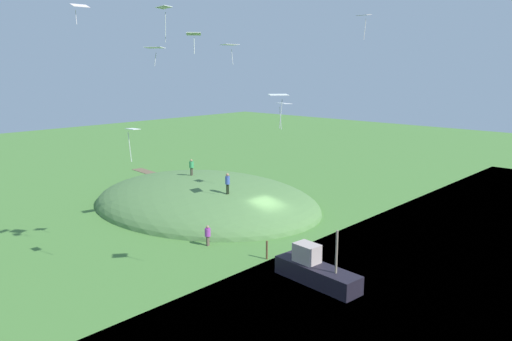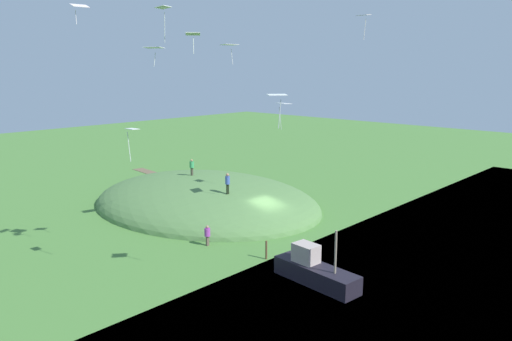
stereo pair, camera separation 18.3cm
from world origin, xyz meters
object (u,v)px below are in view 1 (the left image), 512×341
at_px(kite_2, 194,35).
at_px(person_near_shore, 191,165).
at_px(boat_on_lake, 315,271).
at_px(kite_9, 364,17).
at_px(kite_8, 164,10).
at_px(kite_7, 279,96).
at_px(person_watching_kites, 208,233).
at_px(kite_3, 155,48).
at_px(kite_4, 284,105).
at_px(mooring_post, 267,250).
at_px(kite_6, 80,6).
at_px(person_on_hilltop, 227,181).
at_px(kite_1, 132,132).
at_px(kite_5, 230,45).

bearing_deg(kite_2, person_near_shore, -38.58).
distance_m(boat_on_lake, person_near_shore, 21.98).
bearing_deg(kite_9, person_near_shore, 7.09).
height_order(boat_on_lake, kite_8, kite_8).
bearing_deg(kite_7, person_watching_kites, -17.47).
relative_size(boat_on_lake, kite_8, 2.98).
bearing_deg(boat_on_lake, kite_8, 42.50).
bearing_deg(kite_3, person_near_shore, -46.48).
height_order(kite_4, mooring_post, kite_4).
relative_size(person_watching_kites, kite_3, 1.15).
bearing_deg(kite_2, kite_4, -85.68).
xyz_separation_m(kite_6, mooring_post, (-11.32, -6.67, -16.59)).
bearing_deg(person_near_shore, kite_7, -125.28).
height_order(person_watching_kites, person_on_hilltop, person_on_hilltop).
distance_m(boat_on_lake, kite_3, 16.87).
distance_m(kite_1, kite_4, 13.10).
xyz_separation_m(kite_4, kite_7, (-7.11, 9.02, 1.25)).
relative_size(kite_2, kite_8, 0.63).
height_order(kite_7, kite_9, kite_9).
distance_m(kite_4, kite_5, 6.21).
distance_m(kite_4, kite_9, 8.68).
xyz_separation_m(kite_5, kite_9, (-6.26, -7.65, 2.10)).
height_order(boat_on_lake, kite_4, kite_4).
bearing_deg(person_near_shore, kite_1, -148.06).
distance_m(person_watching_kites, mooring_post, 5.14).
bearing_deg(person_watching_kites, kite_7, 66.73).
distance_m(person_near_shore, kite_7, 23.88).
bearing_deg(kite_3, kite_5, -84.71).
bearing_deg(kite_9, person_watching_kites, 54.88).
xyz_separation_m(boat_on_lake, kite_1, (8.54, 7.08, 8.61)).
distance_m(boat_on_lake, kite_7, 11.28).
relative_size(kite_5, kite_8, 0.70).
xyz_separation_m(person_on_hilltop, kite_7, (-12.83, 8.44, 8.07)).
height_order(person_near_shore, kite_7, kite_7).
bearing_deg(kite_9, kite_2, 73.40).
relative_size(boat_on_lake, person_near_shore, 3.71).
bearing_deg(person_watching_kites, mooring_post, 95.44).
distance_m(kite_1, kite_9, 18.99).
relative_size(boat_on_lake, kite_3, 4.35).
distance_m(kite_3, kite_4, 11.83).
xyz_separation_m(person_near_shore, kite_3, (-11.86, 12.49, 10.62)).
bearing_deg(kite_6, person_on_hilltop, -103.86).
bearing_deg(kite_7, kite_9, -78.70).
relative_size(kite_5, kite_9, 0.78).
xyz_separation_m(boat_on_lake, kite_2, (6.93, 3.50, 14.31)).
bearing_deg(person_near_shore, kite_8, -141.59).
bearing_deg(kite_4, person_near_shore, -6.11).
height_order(person_watching_kites, kite_7, kite_7).
height_order(kite_3, kite_8, kite_8).
bearing_deg(kite_6, kite_1, 170.49).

